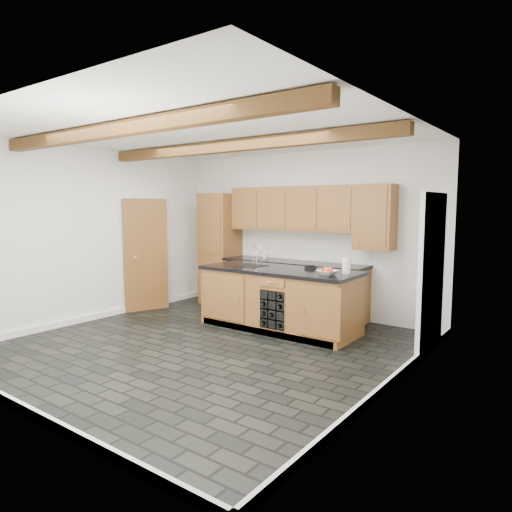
{
  "coord_description": "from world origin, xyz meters",
  "views": [
    {
      "loc": [
        4.06,
        -4.41,
        1.87
      ],
      "look_at": [
        0.23,
        0.8,
        1.16
      ],
      "focal_mm": 32.0,
      "sensor_mm": 36.0,
      "label": 1
    }
  ],
  "objects_px": {
    "island": "(279,299)",
    "kitchen_scale": "(311,267)",
    "paper_towel": "(346,266)",
    "fruit_bowl": "(327,272)"
  },
  "relations": [
    {
      "from": "island",
      "to": "kitchen_scale",
      "type": "xyz_separation_m",
      "value": [
        0.38,
        0.29,
        0.49
      ]
    },
    {
      "from": "paper_towel",
      "to": "island",
      "type": "bearing_deg",
      "value": -174.24
    },
    {
      "from": "kitchen_scale",
      "to": "fruit_bowl",
      "type": "xyz_separation_m",
      "value": [
        0.5,
        -0.41,
        0.01
      ]
    },
    {
      "from": "island",
      "to": "paper_towel",
      "type": "bearing_deg",
      "value": 5.76
    },
    {
      "from": "island",
      "to": "fruit_bowl",
      "type": "xyz_separation_m",
      "value": [
        0.88,
        -0.12,
        0.5
      ]
    },
    {
      "from": "kitchen_scale",
      "to": "paper_towel",
      "type": "height_order",
      "value": "paper_towel"
    },
    {
      "from": "island",
      "to": "kitchen_scale",
      "type": "bearing_deg",
      "value": 36.83
    },
    {
      "from": "island",
      "to": "paper_towel",
      "type": "relative_size",
      "value": 11.17
    },
    {
      "from": "island",
      "to": "fruit_bowl",
      "type": "distance_m",
      "value": 1.02
    },
    {
      "from": "island",
      "to": "paper_towel",
      "type": "distance_m",
      "value": 1.2
    }
  ]
}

